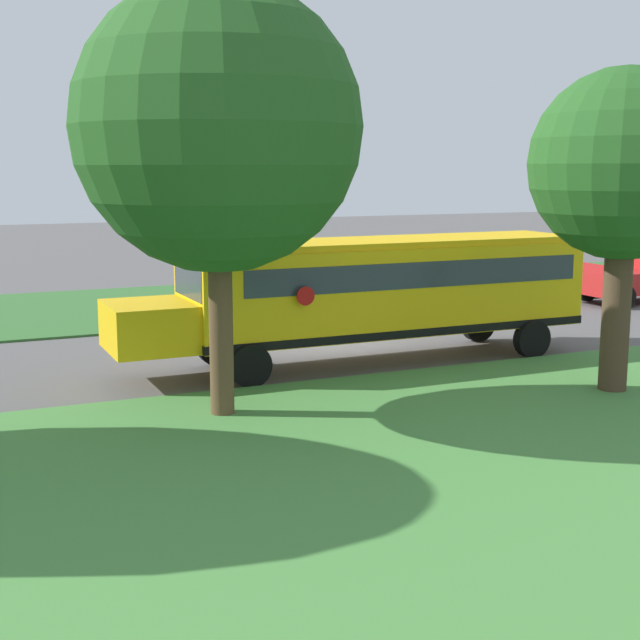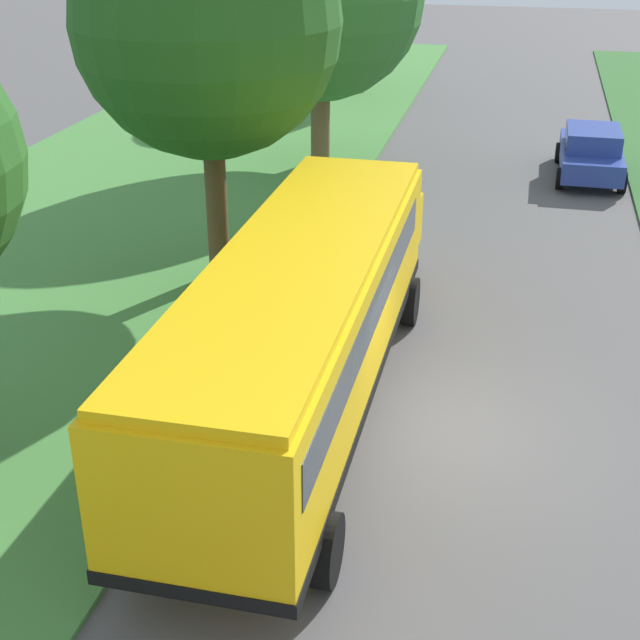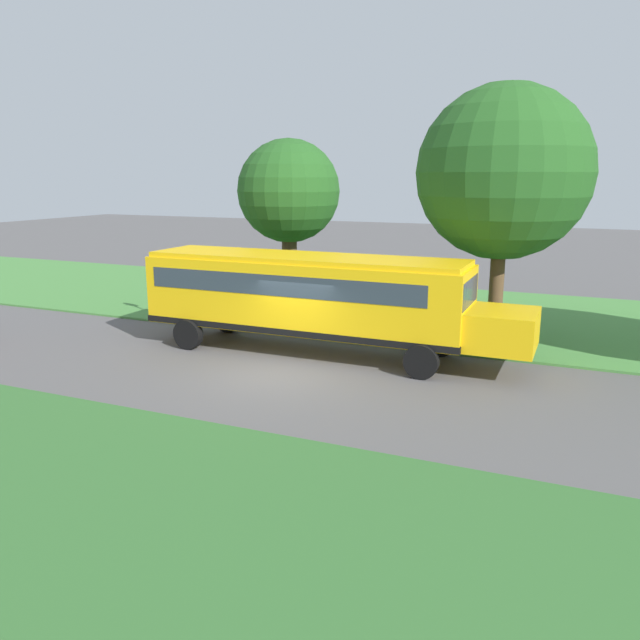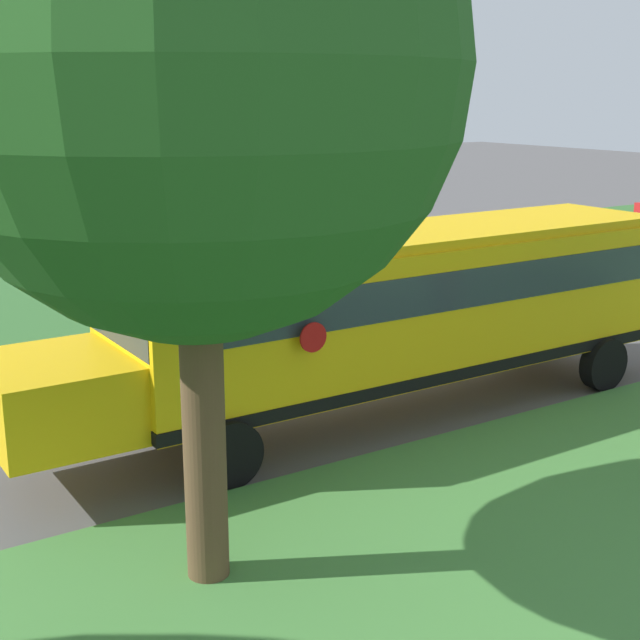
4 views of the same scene
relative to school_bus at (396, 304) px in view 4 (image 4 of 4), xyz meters
The scene contains 4 objects.
ground_plane 3.15m from the school_bus, ahead, with size 120.00×120.00×0.00m, color #565454.
grass_far_side 11.65m from the school_bus, ahead, with size 10.00×80.00×0.07m, color #33662D.
school_bus is the anchor object (origin of this frame).
oak_tree_roadside_mid 7.20m from the school_bus, 122.81° to the left, with size 5.60×5.60×8.52m.
Camera 4 is at (-14.25, 9.16, 5.46)m, focal length 50.00 mm.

